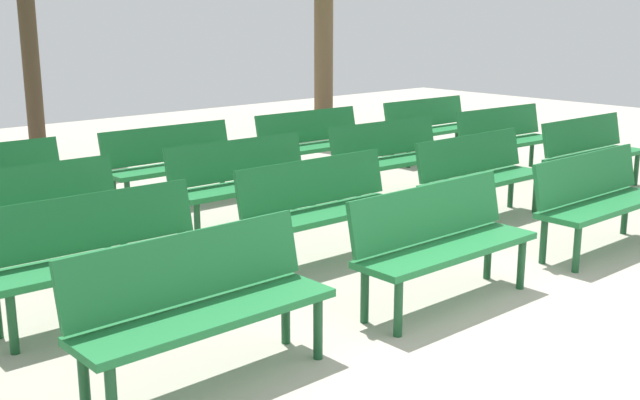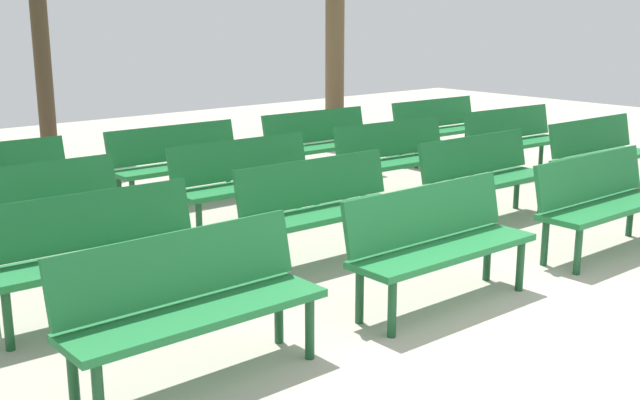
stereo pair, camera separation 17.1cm
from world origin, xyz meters
TOP-DOWN VIEW (x-y plane):
  - ground_plane at (0.00, 0.00)m, footprint 25.35×25.35m
  - bench_r0_c1 at (-2.02, 1.67)m, footprint 1.60×0.49m
  - bench_r0_c2 at (0.01, 1.56)m, footprint 1.60×0.50m
  - bench_r0_c3 at (2.10, 1.47)m, footprint 1.60×0.50m
  - bench_r1_c1 at (-2.01, 2.98)m, footprint 1.62×0.55m
  - bench_r1_c2 at (0.06, 2.92)m, footprint 1.61×0.52m
  - bench_r1_c3 at (2.16, 2.84)m, footprint 1.61×0.50m
  - bench_r1_c4 at (4.28, 2.78)m, footprint 1.61×0.52m
  - bench_r2_c1 at (-1.94, 4.32)m, footprint 1.61×0.51m
  - bench_r2_c2 at (0.18, 4.22)m, footprint 1.61×0.53m
  - bench_r2_c3 at (2.24, 4.15)m, footprint 1.62×0.57m
  - bench_r2_c4 at (4.34, 4.04)m, footprint 1.63×0.57m
  - bench_r3_c2 at (0.16, 5.53)m, footprint 1.61×0.51m
  - bench_r3_c3 at (2.23, 5.49)m, footprint 1.62×0.54m
  - bench_r3_c4 at (4.40, 5.39)m, footprint 1.61×0.53m

SIDE VIEW (x-z plane):
  - ground_plane at x=0.00m, z-range 0.00..0.00m
  - bench_r0_c1 at x=-2.02m, z-range 0.07..0.94m
  - bench_r0_c2 at x=0.01m, z-range 0.07..0.94m
  - bench_r0_c3 at x=2.10m, z-range 0.07..0.94m
  - bench_r1_c1 at x=-2.01m, z-range 0.07..0.94m
  - bench_r1_c2 at x=0.06m, z-range 0.07..0.94m
  - bench_r1_c3 at x=2.16m, z-range 0.07..0.94m
  - bench_r1_c4 at x=4.28m, z-range 0.07..0.94m
  - bench_r2_c1 at x=-1.94m, z-range 0.07..0.94m
  - bench_r2_c2 at x=0.18m, z-range 0.07..0.94m
  - bench_r2_c3 at x=2.24m, z-range 0.07..0.94m
  - bench_r2_c4 at x=4.34m, z-range 0.07..0.94m
  - bench_r3_c2 at x=0.16m, z-range 0.07..0.94m
  - bench_r3_c3 at x=2.23m, z-range 0.07..0.94m
  - bench_r3_c4 at x=4.40m, z-range 0.07..0.94m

